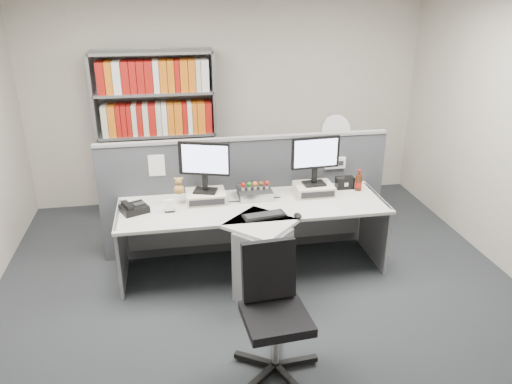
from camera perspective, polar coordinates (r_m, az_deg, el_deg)
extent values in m
plane|color=#2C3034|center=(4.53, 1.47, -14.00)|extent=(5.50, 5.50, 0.00)
cube|color=#B5AFA2|center=(6.49, -3.28, 10.61)|extent=(5.00, 0.04, 2.70)
cube|color=#404248|center=(5.29, -1.13, -0.48)|extent=(3.00, 0.05, 1.25)
cube|color=#A1A1A6|center=(5.07, -1.19, 6.13)|extent=(3.00, 0.07, 0.03)
cube|color=white|center=(5.36, 8.99, 3.30)|extent=(0.22, 0.04, 0.12)
cube|color=white|center=(5.06, -11.25, 3.14)|extent=(0.16, 0.00, 0.22)
cube|color=white|center=(5.06, -6.73, 3.44)|extent=(0.16, 0.00, 0.22)
cube|color=white|center=(5.26, 6.46, 4.19)|extent=(0.16, 0.00, 0.22)
cube|color=beige|center=(4.87, -0.35, -1.57)|extent=(2.60, 0.80, 0.03)
cube|color=beige|center=(4.51, 0.51, -3.63)|extent=(0.74, 0.74, 0.03)
cube|color=gray|center=(4.58, 0.77, -8.33)|extent=(0.57, 0.57, 0.69)
cube|color=gray|center=(4.99, -15.06, -6.18)|extent=(0.03, 0.70, 0.72)
cube|color=gray|center=(5.36, 13.30, -3.91)|extent=(0.03, 0.70, 0.72)
cube|color=gray|center=(5.34, -0.99, -3.48)|extent=(2.50, 0.02, 0.45)
cube|color=beige|center=(4.94, -5.75, -0.49)|extent=(0.38, 0.30, 0.10)
cube|color=black|center=(4.80, -5.60, -1.19)|extent=(0.34, 0.01, 0.06)
cube|color=beige|center=(5.13, 6.59, 0.35)|extent=(0.38, 0.30, 0.10)
cube|color=black|center=(4.99, 7.07, -0.30)|extent=(0.34, 0.01, 0.06)
cube|color=black|center=(4.92, -5.77, 0.15)|extent=(0.25, 0.22, 0.02)
cube|color=black|center=(4.88, -5.81, 1.11)|extent=(0.06, 0.04, 0.18)
cube|color=black|center=(4.80, -5.93, 3.79)|extent=(0.48, 0.18, 0.33)
cube|color=#BFC9FF|center=(4.78, -5.84, 3.73)|extent=(0.42, 0.14, 0.28)
cube|color=black|center=(5.10, 6.62, 0.97)|extent=(0.23, 0.17, 0.02)
cube|color=black|center=(5.07, 6.67, 1.90)|extent=(0.05, 0.03, 0.18)
cube|color=black|center=(4.99, 6.79, 4.48)|extent=(0.49, 0.07, 0.32)
cube|color=#BFC9FF|center=(4.97, 6.84, 4.41)|extent=(0.44, 0.03, 0.28)
cube|color=black|center=(5.02, -0.15, -0.09)|extent=(0.33, 0.29, 0.09)
cube|color=silver|center=(4.89, 0.14, -0.74)|extent=(0.33, 0.01, 0.08)
cylinder|color=beige|center=(4.96, -1.48, 0.38)|extent=(0.03, 0.03, 0.03)
sphere|color=#A5140F|center=(4.94, -1.48, 0.83)|extent=(0.05, 0.05, 0.05)
cylinder|color=beige|center=(4.97, -0.79, 0.42)|extent=(0.03, 0.03, 0.03)
sphere|color=#19721E|center=(4.95, -0.80, 0.88)|extent=(0.05, 0.05, 0.05)
cylinder|color=beige|center=(4.97, -0.11, 0.47)|extent=(0.03, 0.03, 0.03)
sphere|color=orange|center=(4.96, -0.11, 0.92)|extent=(0.05, 0.05, 0.05)
cylinder|color=beige|center=(4.98, 0.57, 0.52)|extent=(0.03, 0.03, 0.03)
sphere|color=#593319|center=(4.97, 0.57, 0.97)|extent=(0.05, 0.05, 0.05)
cylinder|color=beige|center=(5.00, 1.24, 0.56)|extent=(0.03, 0.03, 0.03)
sphere|color=#A5140F|center=(4.98, 1.25, 1.01)|extent=(0.05, 0.05, 0.05)
cube|color=black|center=(4.60, 0.93, -2.72)|extent=(0.41, 0.21, 0.02)
cube|color=black|center=(4.60, 0.93, -2.56)|extent=(0.36, 0.16, 0.01)
ellipsoid|color=black|center=(4.60, 4.78, -2.71)|extent=(0.07, 0.11, 0.04)
cube|color=black|center=(4.83, -13.70, -1.85)|extent=(0.30, 0.29, 0.06)
cube|color=black|center=(4.79, -14.46, -1.48)|extent=(0.13, 0.20, 0.04)
cube|color=black|center=(4.83, -13.16, -1.31)|extent=(0.12, 0.10, 0.01)
cube|color=black|center=(4.78, -9.79, -2.10)|extent=(0.10, 0.06, 0.02)
cube|color=white|center=(4.74, -9.83, -1.55)|extent=(0.09, 0.03, 0.10)
cube|color=white|center=(4.77, -9.84, -1.36)|extent=(0.09, 0.03, 0.10)
sphere|color=olive|center=(4.88, -8.74, 0.30)|extent=(0.10, 0.10, 0.10)
sphere|color=olive|center=(4.84, -8.80, 1.24)|extent=(0.07, 0.07, 0.07)
sphere|color=olive|center=(4.84, -9.20, 1.49)|extent=(0.03, 0.03, 0.03)
sphere|color=olive|center=(4.84, -8.44, 1.54)|extent=(0.03, 0.03, 0.03)
cube|color=black|center=(5.30, 10.06, 1.05)|extent=(0.18, 0.10, 0.12)
cylinder|color=#3F190A|center=(5.27, 11.60, 1.05)|extent=(0.07, 0.07, 0.17)
cylinder|color=#A5140F|center=(5.28, 11.59, 0.86)|extent=(0.07, 0.07, 0.05)
cylinder|color=#3F190A|center=(5.23, 11.69, 2.15)|extent=(0.03, 0.03, 0.05)
cylinder|color=#A5140F|center=(5.22, 11.72, 2.45)|extent=(0.03, 0.03, 0.01)
cube|color=gray|center=(6.30, -17.45, 5.94)|extent=(0.03, 0.40, 2.00)
cube|color=gray|center=(6.27, -4.79, 6.82)|extent=(0.03, 0.40, 2.00)
cube|color=gray|center=(6.43, -11.13, 6.88)|extent=(1.40, 0.02, 2.00)
cube|color=gray|center=(6.58, -10.51, -1.79)|extent=(1.38, 0.40, 0.03)
cube|color=gray|center=(6.39, -10.82, 2.29)|extent=(1.38, 0.40, 0.03)
cube|color=gray|center=(6.24, -11.16, 6.59)|extent=(1.38, 0.40, 0.03)
cube|color=gray|center=(6.12, -11.51, 11.09)|extent=(1.38, 0.40, 0.03)
cube|color=gray|center=(6.05, -11.86, 15.35)|extent=(1.38, 0.40, 0.03)
cube|color=#A5140F|center=(6.48, -10.63, -0.33)|extent=(1.24, 0.28, 0.36)
cube|color=orange|center=(6.30, -10.95, 3.86)|extent=(1.24, 0.28, 0.36)
cube|color=beige|center=(6.16, -11.29, 8.26)|extent=(1.24, 0.28, 0.36)
cube|color=white|center=(6.06, -11.66, 12.84)|extent=(1.24, 0.28, 0.36)
cube|color=gray|center=(6.34, 8.59, 0.62)|extent=(0.45, 0.60, 0.70)
cube|color=black|center=(6.01, 9.56, 1.06)|extent=(0.40, 0.02, 0.28)
cube|color=black|center=(6.14, 9.37, -1.72)|extent=(0.40, 0.02, 0.28)
cylinder|color=white|center=(6.21, 8.79, 3.75)|extent=(0.20, 0.20, 0.03)
cylinder|color=white|center=(6.18, 8.85, 4.78)|extent=(0.03, 0.03, 0.20)
cylinder|color=white|center=(6.08, 9.06, 7.12)|extent=(0.34, 0.12, 0.33)
cylinder|color=silver|center=(6.11, 8.97, 7.20)|extent=(0.34, 0.11, 0.33)
cylinder|color=silver|center=(3.86, 2.26, -16.81)|extent=(0.05, 0.05, 0.40)
cube|color=black|center=(3.72, 2.31, -14.19)|extent=(0.50, 0.50, 0.07)
cube|color=black|center=(3.73, 1.45, -8.85)|extent=(0.41, 0.14, 0.47)
cube|color=black|center=(4.04, 4.81, -18.62)|extent=(0.30, 0.07, 0.04)
cylinder|color=black|center=(4.08, 6.49, -18.45)|extent=(0.05, 0.05, 0.03)
cube|color=black|center=(4.13, 2.29, -17.42)|extent=(0.12, 0.30, 0.04)
cylinder|color=black|center=(4.23, 2.33, -16.53)|extent=(0.05, 0.05, 0.03)
cube|color=black|center=(4.04, -0.33, -18.47)|extent=(0.28, 0.20, 0.04)
cylinder|color=black|center=(4.09, -1.98, -18.21)|extent=(0.05, 0.05, 0.03)
cube|color=black|center=(3.89, 0.47, -20.47)|extent=(0.26, 0.23, 0.04)
cube|color=black|center=(3.89, 3.82, -20.57)|extent=(0.16, 0.30, 0.04)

